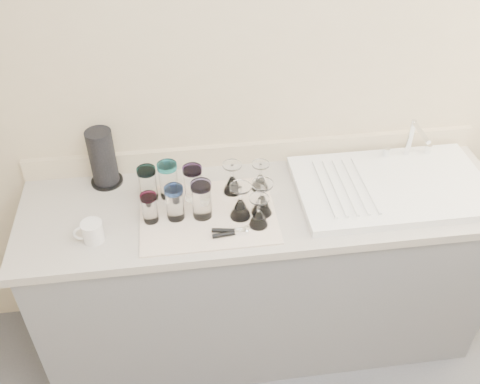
{
  "coord_description": "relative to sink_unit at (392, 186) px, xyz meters",
  "views": [
    {
      "loc": [
        -0.34,
        -0.49,
        2.36
      ],
      "look_at": [
        -0.12,
        1.15,
        1.0
      ],
      "focal_mm": 40.0,
      "sensor_mm": 36.0,
      "label": 1
    }
  ],
  "objects": [
    {
      "name": "room_envelope",
      "position": [
        -0.55,
        -1.2,
        0.64
      ],
      "size": [
        3.54,
        3.5,
        2.52
      ],
      "color": "#4A4A4E",
      "rests_on": "ground"
    },
    {
      "name": "counter_unit",
      "position": [
        -0.55,
        -0.0,
        -0.47
      ],
      "size": [
        2.06,
        0.62,
        0.9
      ],
      "color": "slate",
      "rests_on": "ground"
    },
    {
      "name": "sink_unit",
      "position": [
        0.0,
        0.0,
        0.0
      ],
      "size": [
        0.82,
        0.5,
        0.22
      ],
      "color": "white",
      "rests_on": "counter_unit"
    },
    {
      "name": "dish_towel",
      "position": [
        -0.8,
        -0.06,
        -0.02
      ],
      "size": [
        0.55,
        0.42,
        0.01
      ],
      "primitive_type": "cube",
      "color": "white",
      "rests_on": "counter_unit"
    },
    {
      "name": "tumbler_teal",
      "position": [
        -1.04,
        0.07,
        0.07
      ],
      "size": [
        0.08,
        0.08,
        0.15
      ],
      "color": "white",
      "rests_on": "dish_towel"
    },
    {
      "name": "tumbler_cyan",
      "position": [
        -0.95,
        0.08,
        0.07
      ],
      "size": [
        0.08,
        0.08,
        0.16
      ],
      "color": "white",
      "rests_on": "dish_towel"
    },
    {
      "name": "tumbler_purple",
      "position": [
        -0.85,
        0.04,
        0.07
      ],
      "size": [
        0.08,
        0.08,
        0.16
      ],
      "color": "white",
      "rests_on": "dish_towel"
    },
    {
      "name": "tumbler_magenta",
      "position": [
        -1.03,
        -0.07,
        0.05
      ],
      "size": [
        0.07,
        0.07,
        0.13
      ],
      "color": "white",
      "rests_on": "dish_towel"
    },
    {
      "name": "tumbler_blue",
      "position": [
        -0.93,
        -0.06,
        0.07
      ],
      "size": [
        0.08,
        0.08,
        0.15
      ],
      "color": "white",
      "rests_on": "dish_towel"
    },
    {
      "name": "tumbler_lavender",
      "position": [
        -0.83,
        -0.07,
        0.07
      ],
      "size": [
        0.08,
        0.08,
        0.16
      ],
      "color": "white",
      "rests_on": "dish_towel"
    },
    {
      "name": "goblet_back_left",
      "position": [
        -0.69,
        0.07,
        0.04
      ],
      "size": [
        0.08,
        0.08,
        0.14
      ],
      "color": "white",
      "rests_on": "dish_towel"
    },
    {
      "name": "goblet_back_right",
      "position": [
        -0.57,
        0.07,
        0.03
      ],
      "size": [
        0.07,
        0.07,
        0.13
      ],
      "color": "white",
      "rests_on": "dish_towel"
    },
    {
      "name": "goblet_front_left",
      "position": [
        -0.67,
        -0.09,
        0.04
      ],
      "size": [
        0.09,
        0.09,
        0.15
      ],
      "color": "white",
      "rests_on": "dish_towel"
    },
    {
      "name": "goblet_front_right",
      "position": [
        -0.58,
        -0.08,
        0.04
      ],
      "size": [
        0.09,
        0.09,
        0.15
      ],
      "color": "white",
      "rests_on": "dish_towel"
    },
    {
      "name": "goblet_extra",
      "position": [
        -0.61,
        -0.15,
        0.04
      ],
      "size": [
        0.08,
        0.08,
        0.14
      ],
      "color": "white",
      "rests_on": "dish_towel"
    },
    {
      "name": "can_opener",
      "position": [
        -0.73,
        -0.19,
        -0.0
      ],
      "size": [
        0.15,
        0.05,
        0.02
      ],
      "color": "silver",
      "rests_on": "dish_towel"
    },
    {
      "name": "white_mug",
      "position": [
        -1.26,
        -0.14,
        0.02
      ],
      "size": [
        0.12,
        0.09,
        0.09
      ],
      "color": "silver",
      "rests_on": "counter_unit"
    },
    {
      "name": "paper_towel_roll",
      "position": [
        -1.22,
        0.22,
        0.11
      ],
      "size": [
        0.14,
        0.14,
        0.26
      ],
      "color": "black",
      "rests_on": "counter_unit"
    }
  ]
}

